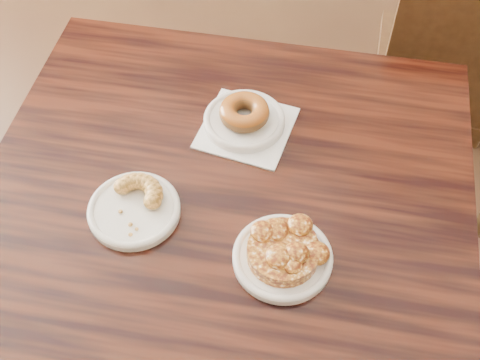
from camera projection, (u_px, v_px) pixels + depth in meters
The scene contains 10 objects.
floor at pixel (246, 301), 1.70m from camera, with size 5.00×5.00×0.00m, color black.
cafe_table at pixel (226, 302), 1.29m from camera, with size 0.83×0.83×0.75m, color black.
chair_far at pixel (456, 75), 1.61m from camera, with size 0.46×0.46×0.90m, color black, non-canonical shape.
napkin at pixel (247, 128), 1.09m from camera, with size 0.16×0.16×0.00m, color white.
plate_donut at pixel (244, 121), 1.09m from camera, with size 0.15×0.15×0.01m, color white.
plate_cruller at pixel (134, 210), 0.98m from camera, with size 0.15×0.15×0.01m, color white.
plate_fritter at pixel (282, 258), 0.92m from camera, with size 0.15×0.15×0.01m, color white.
glazed_donut at pixel (244, 112), 1.07m from camera, with size 0.09×0.09×0.03m, color brown.
apple_fritter at pixel (283, 250), 0.90m from camera, with size 0.15×0.15×0.04m, color #451607, non-canonical shape.
cruller_fragment at pixel (132, 203), 0.96m from camera, with size 0.10×0.10×0.03m, color brown, non-canonical shape.
Camera 1 is at (0.36, -0.66, 1.56)m, focal length 45.00 mm.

